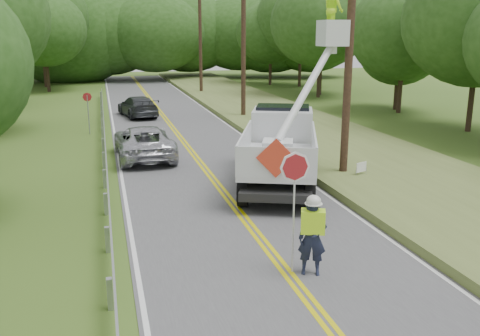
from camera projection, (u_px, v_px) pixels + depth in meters
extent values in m
plane|color=#39541C|center=(313.00, 307.00, 10.86)|extent=(140.00, 140.00, 0.00)
cube|color=#4A494C|center=(196.00, 157.00, 23.96)|extent=(7.20, 96.00, 0.02)
cube|color=#D0C308|center=(193.00, 157.00, 23.93)|extent=(0.12, 96.00, 0.00)
cube|color=#D0C308|center=(198.00, 157.00, 23.98)|extent=(0.12, 96.00, 0.00)
cube|color=silver|center=(119.00, 161.00, 23.10)|extent=(0.12, 96.00, 0.00)
cube|color=silver|center=(267.00, 152.00, 24.81)|extent=(0.12, 96.00, 0.00)
cube|color=#A0A3A8|center=(110.00, 294.00, 10.69)|extent=(0.12, 0.14, 0.70)
cube|color=#A0A3A8|center=(107.00, 240.00, 13.50)|extent=(0.12, 0.14, 0.70)
cube|color=#A0A3A8|center=(106.00, 204.00, 16.31)|extent=(0.12, 0.14, 0.70)
cube|color=#A0A3A8|center=(105.00, 179.00, 19.11)|extent=(0.12, 0.14, 0.70)
cube|color=#A0A3A8|center=(104.00, 160.00, 21.92)|extent=(0.12, 0.14, 0.70)
cube|color=#A0A3A8|center=(103.00, 146.00, 24.73)|extent=(0.12, 0.14, 0.70)
cube|color=#A0A3A8|center=(103.00, 134.00, 27.53)|extent=(0.12, 0.14, 0.70)
cube|color=#A0A3A8|center=(102.00, 125.00, 30.34)|extent=(0.12, 0.14, 0.70)
cube|color=#A0A3A8|center=(102.00, 117.00, 33.14)|extent=(0.12, 0.14, 0.70)
cube|color=#A0A3A8|center=(102.00, 111.00, 35.95)|extent=(0.12, 0.14, 0.70)
cube|color=#A0A3A8|center=(101.00, 105.00, 38.76)|extent=(0.12, 0.14, 0.70)
cube|color=#A0A3A8|center=(101.00, 100.00, 41.56)|extent=(0.12, 0.14, 0.70)
cube|color=#A0A3A8|center=(101.00, 96.00, 44.37)|extent=(0.12, 0.14, 0.70)
cube|color=#A0A3A8|center=(105.00, 145.00, 23.75)|extent=(0.05, 48.00, 0.34)
cylinder|color=black|center=(349.00, 48.00, 19.26)|extent=(0.30, 0.30, 10.00)
cylinder|color=black|center=(243.00, 42.00, 33.29)|extent=(0.30, 0.30, 10.00)
cylinder|color=black|center=(200.00, 39.00, 47.32)|extent=(0.30, 0.30, 10.00)
cube|color=#54622F|center=(337.00, 146.00, 25.68)|extent=(7.00, 96.00, 0.30)
cylinder|color=#332319|center=(48.00, 74.00, 50.26)|extent=(0.32, 0.32, 3.43)
ellipsoid|color=#204513|center=(43.00, 29.00, 49.20)|extent=(8.01, 8.01, 7.05)
cylinder|color=#332319|center=(44.00, 67.00, 54.45)|extent=(0.32, 0.32, 4.20)
ellipsoid|color=#204513|center=(40.00, 16.00, 53.15)|extent=(9.79, 9.79, 8.62)
cylinder|color=#332319|center=(471.00, 100.00, 29.81)|extent=(0.32, 0.32, 3.64)
ellipsoid|color=#204513|center=(480.00, 20.00, 28.69)|extent=(8.50, 8.50, 7.48)
cylinder|color=#332319|center=(400.00, 90.00, 36.89)|extent=(0.32, 0.32, 3.29)
ellipsoid|color=#204513|center=(404.00, 31.00, 35.88)|extent=(7.69, 7.69, 6.76)
cylinder|color=#332319|center=(396.00, 92.00, 38.61)|extent=(0.32, 0.32, 2.59)
ellipsoid|color=#204513|center=(400.00, 49.00, 37.81)|extent=(6.04, 6.04, 5.31)
cylinder|color=#332319|center=(319.00, 76.00, 45.78)|extent=(0.32, 0.32, 3.74)
ellipsoid|color=#204513|center=(321.00, 22.00, 44.62)|extent=(8.73, 8.73, 7.68)
cylinder|color=#332319|center=(320.00, 76.00, 47.90)|extent=(0.32, 0.32, 3.46)
ellipsoid|color=#204513|center=(322.00, 28.00, 46.83)|extent=(8.08, 8.08, 7.11)
cylinder|color=#332319|center=(300.00, 67.00, 55.04)|extent=(0.32, 0.32, 4.04)
ellipsoid|color=#204513|center=(301.00, 19.00, 53.80)|extent=(9.44, 9.44, 8.30)
cylinder|color=#332319|center=(270.00, 70.00, 57.09)|extent=(0.32, 0.32, 3.24)
ellipsoid|color=#204513|center=(271.00, 33.00, 56.09)|extent=(7.56, 7.56, 6.65)
ellipsoid|color=#204513|center=(25.00, 33.00, 60.05)|extent=(11.43, 8.57, 8.57)
ellipsoid|color=#204513|center=(68.00, 33.00, 60.43)|extent=(16.20, 12.15, 12.15)
ellipsoid|color=#204513|center=(107.00, 33.00, 61.26)|extent=(13.04, 9.78, 9.78)
ellipsoid|color=#204513|center=(155.00, 33.00, 60.97)|extent=(12.04, 9.03, 9.03)
ellipsoid|color=#204513|center=(189.00, 33.00, 65.29)|extent=(12.85, 9.64, 9.64)
ellipsoid|color=#204513|center=(240.00, 33.00, 66.13)|extent=(12.45, 9.33, 9.33)
ellipsoid|color=#204513|center=(271.00, 33.00, 66.26)|extent=(13.26, 9.95, 9.95)
ellipsoid|color=#204513|center=(312.00, 33.00, 65.54)|extent=(12.93, 9.69, 9.69)
imported|color=#191E33|center=(312.00, 238.00, 12.11)|extent=(0.77, 0.64, 1.81)
cube|color=#A5E01A|center=(313.00, 221.00, 12.01)|extent=(0.64, 0.52, 0.55)
ellipsoid|color=silver|center=(314.00, 201.00, 11.88)|extent=(0.34, 0.34, 0.27)
cylinder|color=#B7B7B7|center=(293.00, 222.00, 12.12)|extent=(0.04, 0.04, 2.53)
cylinder|color=maroon|center=(295.00, 167.00, 11.78)|extent=(0.72, 0.04, 0.72)
cylinder|color=black|center=(243.00, 191.00, 17.01)|extent=(0.68, 1.09, 1.04)
cylinder|color=black|center=(310.00, 193.00, 16.78)|extent=(0.68, 1.09, 1.04)
cylinder|color=black|center=(249.00, 174.00, 19.10)|extent=(0.68, 1.09, 1.04)
cylinder|color=black|center=(309.00, 175.00, 18.87)|extent=(0.68, 1.09, 1.04)
cylinder|color=black|center=(255.00, 157.00, 21.72)|extent=(0.68, 1.09, 1.04)
cylinder|color=black|center=(308.00, 158.00, 21.49)|extent=(0.68, 1.09, 1.04)
cube|color=black|center=(279.00, 170.00, 19.28)|extent=(4.64, 7.32, 0.27)
cube|color=silver|center=(279.00, 161.00, 18.41)|extent=(4.14, 5.57, 0.24)
cube|color=silver|center=(244.00, 145.00, 18.41)|extent=(1.87, 4.69, 0.98)
cube|color=silver|center=(314.00, 147.00, 18.14)|extent=(1.87, 4.69, 0.98)
cube|color=silver|center=(276.00, 163.00, 15.89)|extent=(2.36, 0.96, 0.98)
cube|color=silver|center=(282.00, 133.00, 21.89)|extent=(3.03, 2.81, 1.96)
cube|color=black|center=(283.00, 115.00, 21.92)|extent=(2.54, 2.10, 0.82)
cube|color=silver|center=(278.00, 153.00, 17.12)|extent=(1.27, 1.27, 0.87)
cube|color=silver|center=(333.00, 33.00, 18.95)|extent=(0.92, 0.92, 0.92)
imported|color=#A5E01A|center=(334.00, 9.00, 18.74)|extent=(0.62, 0.80, 1.65)
cube|color=red|center=(276.00, 158.00, 15.77)|extent=(1.16, 0.48, 1.23)
imported|color=#B6B6BE|center=(144.00, 142.00, 23.62)|extent=(2.58, 5.36, 1.47)
imported|color=#34373B|center=(138.00, 106.00, 35.37)|extent=(2.79, 5.04, 1.38)
cylinder|color=#A0A3A8|center=(88.00, 115.00, 29.13)|extent=(0.06, 0.06, 2.21)
cylinder|color=maroon|center=(87.00, 97.00, 28.88)|extent=(0.50, 0.03, 0.50)
cube|color=white|center=(361.00, 167.00, 19.87)|extent=(0.50, 0.22, 0.37)
cylinder|color=#A0A3A8|center=(356.00, 175.00, 19.89)|extent=(0.02, 0.02, 0.53)
cylinder|color=#A0A3A8|center=(366.00, 175.00, 20.00)|extent=(0.02, 0.02, 0.53)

